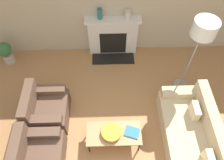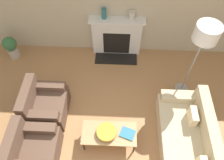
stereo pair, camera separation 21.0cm
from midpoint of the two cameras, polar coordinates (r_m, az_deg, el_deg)
The scene contains 13 objects.
ground_plane at distance 4.54m, azimuth -0.78°, elevation -19.89°, with size 18.00×18.00×0.00m, color #A87547.
wall_back at distance 5.18m, azimuth 0.89°, elevation 19.77°, with size 18.00×0.06×2.90m.
fireplace at distance 5.64m, azimuth 2.31°, elevation 11.15°, with size 1.35×0.59×1.09m.
couch at distance 4.59m, azimuth 20.72°, elevation -15.61°, with size 0.93×2.11×0.79m.
armchair_near at distance 4.47m, azimuth -18.55°, elevation -16.98°, with size 0.80×0.87×0.85m.
armchair_far at distance 4.83m, azimuth -15.95°, elevation -6.37°, with size 0.80×0.87×0.85m.
coffee_table at distance 4.32m, azimuth 0.70°, elevation -13.85°, with size 1.05×0.50×0.39m.
bowl at distance 4.24m, azimuth 0.02°, elevation -13.49°, with size 0.38×0.38×0.09m.
book at distance 4.29m, azimuth 5.52°, elevation -13.76°, with size 0.33×0.30×0.02m.
floor_lamp at distance 4.33m, azimuth 24.48°, elevation 10.16°, with size 0.46×0.46×1.93m.
mantel_vase_left at distance 5.21m, azimuth -0.90°, elevation 16.97°, with size 0.11×0.11×0.27m.
mantel_vase_center_left at distance 5.24m, azimuth 6.43°, elevation 16.40°, with size 0.14×0.14×0.20m.
potted_plant at distance 6.18m, azimuth -24.03°, elevation 7.93°, with size 0.35×0.35×0.62m.
Camera 2 is at (0.22, -1.26, 4.36)m, focal length 35.00 mm.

